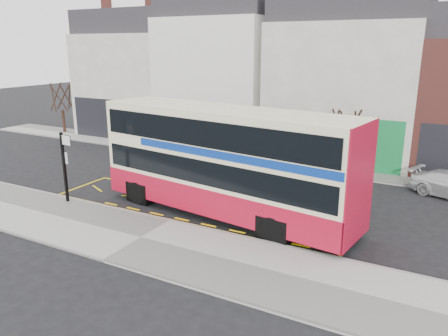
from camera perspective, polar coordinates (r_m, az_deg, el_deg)
The scene contains 14 objects.
ground at distance 18.82m, azimuth -6.38°, elevation -6.78°, with size 120.00×120.00×0.00m, color black.
pavement at distance 17.12m, azimuth -10.80°, elevation -9.08°, with size 40.00×4.00×0.15m, color #A7A49E.
kerb at distance 18.51m, azimuth -7.05°, elevation -6.95°, with size 40.00×0.15×0.15m, color gray.
far_pavement at distance 28.06m, azimuth 6.43°, elevation 0.98°, with size 50.00×3.00×0.15m, color #A7A49E.
road_markings at distance 20.06m, azimuth -3.78°, elevation -5.25°, with size 14.00×3.40×0.01m, color yellow, non-canonical shape.
terrace_far_left at distance 37.58m, azimuth -10.74°, elevation 11.89°, with size 8.00×8.01×10.80m.
terrace_left at distance 33.13m, azimuth 0.34°, elevation 12.53°, with size 8.00×8.01×11.80m.
terrace_green_shop at distance 30.00m, azimuth 16.00°, elevation 11.13°, with size 9.00×8.01×11.30m.
double_decker_bus at distance 18.44m, azimuth 0.19°, elevation 0.93°, with size 12.01×4.31×4.69m.
bus_stop_post at distance 21.14m, azimuth -20.08°, elevation 0.86°, with size 0.81×0.17×3.27m.
car_silver at distance 30.47m, azimuth -9.32°, elevation 3.11°, with size 1.46×3.64×1.24m, color silver.
car_grey at distance 27.63m, azimuth -2.74°, elevation 2.23°, with size 1.55×4.44×1.46m, color #44464C.
street_tree_left at distance 38.75m, azimuth -20.56°, elevation 9.55°, with size 2.49×2.49×5.37m.
street_tree_right at distance 25.66m, azimuth 15.72°, elevation 6.35°, with size 2.21×2.21×4.77m.
Camera 1 is at (10.02, -14.22, 7.19)m, focal length 35.00 mm.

